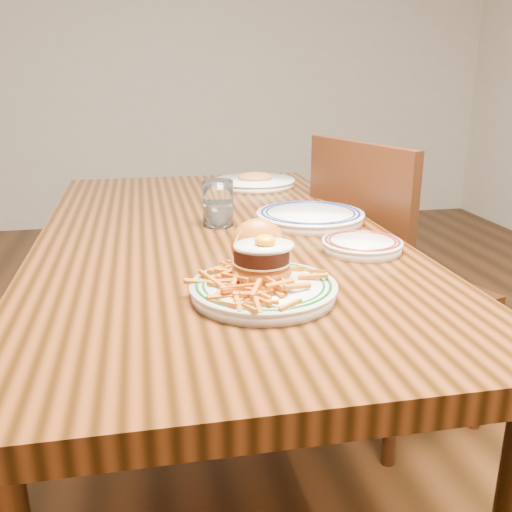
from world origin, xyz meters
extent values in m
plane|color=black|center=(0.00, 0.00, 0.00)|extent=(6.00, 6.00, 0.00)
cube|color=beige|center=(0.00, 3.00, 1.40)|extent=(5.00, 0.04, 2.80)
cube|color=black|center=(0.00, 0.00, 0.72)|extent=(0.85, 1.60, 0.05)
cylinder|color=black|center=(-0.36, 0.74, 0.35)|extent=(0.07, 0.07, 0.70)
cylinder|color=black|center=(0.36, 0.74, 0.35)|extent=(0.07, 0.07, 0.70)
cube|color=#37170B|center=(0.62, 0.22, 0.45)|extent=(0.56, 0.56, 0.04)
cube|color=#37170B|center=(0.44, 0.16, 0.71)|extent=(0.17, 0.43, 0.47)
cylinder|color=#37170B|center=(0.74, 0.46, 0.21)|extent=(0.04, 0.04, 0.43)
cylinder|color=#37170B|center=(0.39, 0.34, 0.21)|extent=(0.04, 0.04, 0.43)
cylinder|color=#37170B|center=(0.86, 0.10, 0.21)|extent=(0.04, 0.04, 0.43)
cylinder|color=#37170B|center=(0.51, -0.02, 0.21)|extent=(0.04, 0.04, 0.43)
cylinder|color=white|center=(0.03, -0.44, 0.76)|extent=(0.25, 0.25, 0.02)
cylinder|color=white|center=(0.03, -0.44, 0.77)|extent=(0.26, 0.26, 0.01)
torus|color=#0C4513|center=(0.03, -0.44, 0.77)|extent=(0.24, 0.24, 0.01)
torus|color=#0C4513|center=(0.03, -0.44, 0.77)|extent=(0.22, 0.22, 0.01)
ellipsoid|color=#A44815|center=(0.03, -0.41, 0.79)|extent=(0.11, 0.11, 0.05)
cylinder|color=#D1B282|center=(0.03, -0.41, 0.81)|extent=(0.10, 0.10, 0.00)
cylinder|color=black|center=(0.03, -0.41, 0.82)|extent=(0.10, 0.10, 0.03)
ellipsoid|color=white|center=(0.04, -0.41, 0.84)|extent=(0.11, 0.09, 0.01)
ellipsoid|color=orange|center=(0.04, -0.42, 0.85)|extent=(0.04, 0.04, 0.02)
ellipsoid|color=#A44815|center=(0.04, -0.35, 0.82)|extent=(0.11, 0.10, 0.12)
cylinder|color=#D1B282|center=(0.04, -0.37, 0.82)|extent=(0.10, 0.04, 0.09)
cylinder|color=white|center=(0.30, -0.22, 0.76)|extent=(0.17, 0.17, 0.02)
cylinder|color=white|center=(0.30, -0.22, 0.77)|extent=(0.18, 0.18, 0.01)
torus|color=maroon|center=(0.30, -0.22, 0.77)|extent=(0.17, 0.17, 0.01)
torus|color=maroon|center=(0.30, -0.22, 0.77)|extent=(0.15, 0.15, 0.01)
cube|color=silver|center=(0.32, -0.21, 0.77)|extent=(0.11, 0.06, 0.00)
cylinder|color=white|center=(0.26, 0.04, 0.76)|extent=(0.28, 0.28, 0.02)
cylinder|color=white|center=(0.26, 0.04, 0.77)|extent=(0.28, 0.28, 0.01)
torus|color=#0F184D|center=(0.26, 0.04, 0.78)|extent=(0.26, 0.26, 0.01)
torus|color=#0F184D|center=(0.26, 0.04, 0.78)|extent=(0.24, 0.24, 0.01)
cylinder|color=white|center=(0.02, 0.06, 0.81)|extent=(0.08, 0.08, 0.12)
cylinder|color=silver|center=(0.02, 0.06, 0.78)|extent=(0.07, 0.07, 0.06)
cylinder|color=white|center=(0.21, 0.55, 0.76)|extent=(0.27, 0.27, 0.02)
cylinder|color=white|center=(0.21, 0.55, 0.77)|extent=(0.27, 0.27, 0.01)
ellipsoid|color=#B27033|center=(0.21, 0.55, 0.78)|extent=(0.12, 0.10, 0.03)
camera|label=1|loc=(-0.17, -1.36, 1.13)|focal=40.00mm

